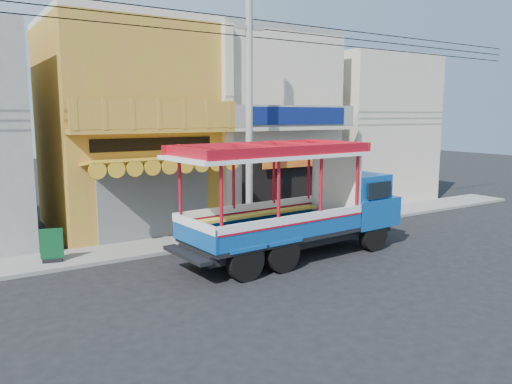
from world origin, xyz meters
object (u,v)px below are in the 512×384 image
Objects in this scene: utility_pole at (253,102)px; potted_plant_c at (324,204)px; potted_plant_a at (291,213)px; potted_plant_b at (329,210)px; green_sign at (52,248)px; songthaew_truck at (307,201)px.

utility_pole is 6.53m from potted_plant_c.
potted_plant_a is 0.98× the size of potted_plant_b.
green_sign reaches higher than potted_plant_b.
green_sign is at bearing 131.67° from potted_plant_a.
utility_pole is 28.68× the size of potted_plant_b.
potted_plant_b is (1.79, -0.30, 0.01)m from potted_plant_a.
potted_plant_c reaches higher than green_sign.
utility_pole is at bearing 61.43° from potted_plant_b.
potted_plant_b is (4.11, 0.46, -4.42)m from utility_pole.
potted_plant_c is at bearing 4.61° from green_sign.
potted_plant_b reaches higher than potted_plant_a.
songthaew_truck is 5.00m from potted_plant_b.
songthaew_truck is 7.80× the size of green_sign.
potted_plant_a is 2.41m from potted_plant_c.
green_sign is at bearing 156.86° from songthaew_truck.
songthaew_truck is at bearing -81.47° from utility_pole.
green_sign is 1.06× the size of potted_plant_b.
utility_pole is 3.45× the size of songthaew_truck.
songthaew_truck is at bearing 95.42° from potted_plant_b.
potted_plant_b is 0.93× the size of potted_plant_c.
utility_pole is 6.05m from potted_plant_b.
utility_pole is 5.06m from potted_plant_a.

